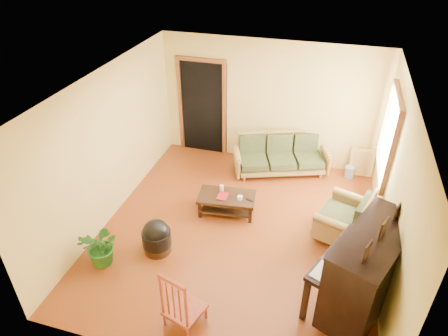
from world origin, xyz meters
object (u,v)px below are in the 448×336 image
(red_chair, at_px, (184,297))
(potted_plant, at_px, (102,246))
(footstool, at_px, (157,240))
(coffee_table, at_px, (227,204))
(armchair, at_px, (343,214))
(sofa, at_px, (281,155))
(ceramic_crock, at_px, (349,172))
(piano, at_px, (367,274))

(red_chair, distance_m, potted_plant, 1.71)
(footstool, bearing_deg, coffee_table, 57.40)
(coffee_table, relative_size, armchair, 1.12)
(sofa, xyz_separation_m, ceramic_crock, (1.39, 0.22, -0.29))
(piano, height_order, potted_plant, piano)
(piano, xyz_separation_m, potted_plant, (-3.77, -0.23, -0.32))
(sofa, relative_size, potted_plant, 2.78)
(sofa, bearing_deg, red_chair, -118.97)
(footstool, bearing_deg, potted_plant, -144.75)
(armchair, relative_size, footstool, 1.93)
(coffee_table, relative_size, ceramic_crock, 4.27)
(sofa, xyz_separation_m, piano, (1.59, -3.08, 0.25))
(piano, bearing_deg, sofa, 141.10)
(sofa, bearing_deg, armchair, -72.26)
(piano, bearing_deg, red_chair, -134.54)
(sofa, height_order, coffee_table, sofa)
(ceramic_crock, distance_m, potted_plant, 5.02)
(footstool, distance_m, potted_plant, 0.84)
(coffee_table, xyz_separation_m, potted_plant, (-1.47, -1.73, 0.16))
(sofa, xyz_separation_m, coffee_table, (-0.71, -1.58, -0.22))
(ceramic_crock, height_order, potted_plant, potted_plant)
(coffee_table, height_order, piano, piano)
(coffee_table, xyz_separation_m, armchair, (1.99, -0.05, 0.27))
(coffee_table, height_order, armchair, armchair)
(coffee_table, relative_size, red_chair, 1.04)
(footstool, distance_m, red_chair, 1.46)
(red_chair, xyz_separation_m, ceramic_crock, (1.99, 4.17, -0.37))
(coffee_table, height_order, ceramic_crock, coffee_table)
(sofa, distance_m, ceramic_crock, 1.44)
(piano, xyz_separation_m, red_chair, (-2.19, -0.87, -0.18))
(red_chair, relative_size, potted_plant, 1.41)
(coffee_table, distance_m, footstool, 1.48)
(red_chair, bearing_deg, footstool, 146.37)
(coffee_table, height_order, red_chair, red_chair)
(ceramic_crock, relative_size, potted_plant, 0.34)
(sofa, height_order, footstool, sofa)
(armchair, bearing_deg, potted_plant, -136.49)
(armchair, xyz_separation_m, potted_plant, (-3.46, -1.68, -0.11))
(footstool, bearing_deg, piano, -4.57)
(footstool, height_order, potted_plant, potted_plant)
(sofa, relative_size, footstool, 4.10)
(piano, distance_m, footstool, 3.14)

